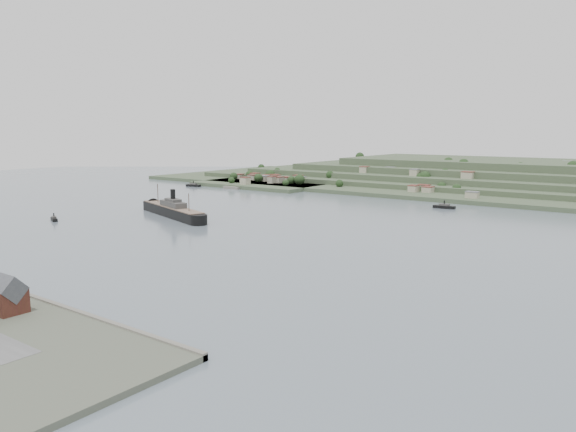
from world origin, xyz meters
The scene contains 7 objects.
ground centered at (0.00, 0.00, 0.00)m, with size 1400.00×1400.00×0.00m, color slate.
gabled_building centered at (27.50, -164.00, 8.19)m, with size 10.40×10.18×14.09m.
far_peninsula centered at (27.91, 393.10, 11.88)m, with size 760.00×309.00×30.00m.
steamship centered at (-108.27, 30.17, 4.67)m, with size 101.98×43.87×25.28m.
tugboat centered at (-158.75, -37.24, 1.42)m, with size 13.22×8.28×5.81m.
ferry_west centered at (-258.24, 196.00, 1.65)m, with size 18.88×8.20×6.85m.
ferry_east centered at (44.60, 196.79, 1.65)m, with size 18.60×6.68×6.83m.
Camera 1 is at (221.44, -257.35, 66.61)m, focal length 35.00 mm.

